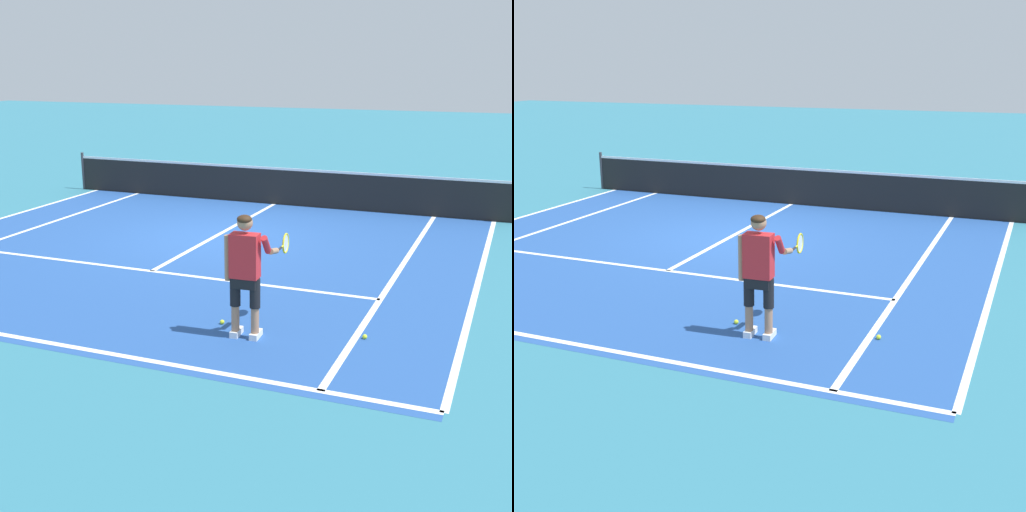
# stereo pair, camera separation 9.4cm
# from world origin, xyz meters

# --- Properties ---
(ground_plane) EXTENTS (80.00, 80.00, 0.00)m
(ground_plane) POSITION_xyz_m (0.00, 0.00, 0.00)
(ground_plane) COLOR teal
(court_inner_surface) EXTENTS (10.98, 10.13, 0.00)m
(court_inner_surface) POSITION_xyz_m (0.00, -1.08, 0.00)
(court_inner_surface) COLOR #234C93
(court_inner_surface) RESTS_ON ground
(line_baseline) EXTENTS (10.98, 0.10, 0.01)m
(line_baseline) POSITION_xyz_m (0.00, -5.95, 0.00)
(line_baseline) COLOR white
(line_baseline) RESTS_ON ground
(line_service) EXTENTS (8.23, 0.10, 0.01)m
(line_service) POSITION_xyz_m (0.00, -2.61, 0.00)
(line_service) COLOR white
(line_service) RESTS_ON ground
(line_centre_service) EXTENTS (0.10, 6.40, 0.01)m
(line_centre_service) POSITION_xyz_m (0.00, 0.59, 0.00)
(line_centre_service) COLOR white
(line_centre_service) RESTS_ON ground
(line_singles_left) EXTENTS (0.10, 9.73, 0.01)m
(line_singles_left) POSITION_xyz_m (-4.12, -1.08, 0.00)
(line_singles_left) COLOR white
(line_singles_left) RESTS_ON ground
(line_singles_right) EXTENTS (0.10, 9.73, 0.01)m
(line_singles_right) POSITION_xyz_m (4.12, -1.08, 0.00)
(line_singles_right) COLOR white
(line_singles_right) RESTS_ON ground
(line_doubles_right) EXTENTS (0.10, 9.73, 0.01)m
(line_doubles_right) POSITION_xyz_m (5.49, -1.08, 0.00)
(line_doubles_right) COLOR white
(line_doubles_right) RESTS_ON ground
(tennis_net) EXTENTS (11.96, 0.08, 1.07)m
(tennis_net) POSITION_xyz_m (0.00, 3.79, 0.50)
(tennis_net) COLOR #333338
(tennis_net) RESTS_ON ground
(tennis_player) EXTENTS (0.62, 1.14, 1.71)m
(tennis_player) POSITION_xyz_m (2.72, -4.78, 0.99)
(tennis_player) COLOR white
(tennis_player) RESTS_ON ground
(tennis_ball_near_feet) EXTENTS (0.07, 0.07, 0.07)m
(tennis_ball_near_feet) POSITION_xyz_m (4.24, -4.26, 0.03)
(tennis_ball_near_feet) COLOR #CCE02D
(tennis_ball_near_feet) RESTS_ON ground
(tennis_ball_by_baseline) EXTENTS (0.07, 0.07, 0.07)m
(tennis_ball_by_baseline) POSITION_xyz_m (2.22, -4.47, 0.03)
(tennis_ball_by_baseline) COLOR #CCE02D
(tennis_ball_by_baseline) RESTS_ON ground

